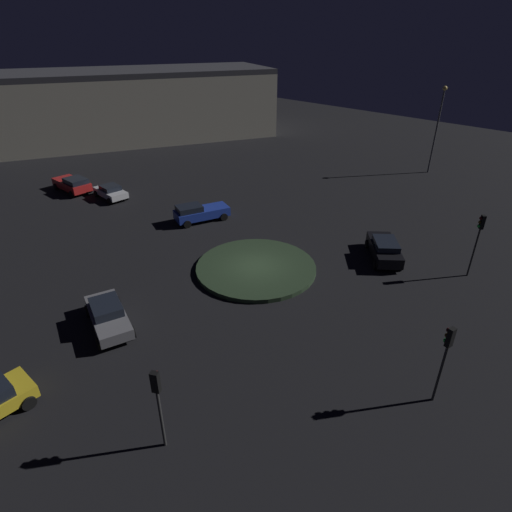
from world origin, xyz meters
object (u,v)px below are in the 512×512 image
traffic_light_northwest (158,395)px  traffic_light_southwest (479,234)px  store_building (138,104)px  car_blue (200,212)px  car_grey (108,315)px  car_silver (111,192)px  streetlamp_south (438,121)px  car_black (384,249)px  traffic_light_west (446,350)px  car_red (73,184)px

traffic_light_northwest → traffic_light_southwest: bearing=-39.2°
store_building → traffic_light_southwest: bearing=106.7°
car_blue → store_building: (30.50, -12.35, 3.89)m
traffic_light_southwest → traffic_light_northwest: (3.05, 21.54, -0.32)m
car_grey → traffic_light_southwest: 22.85m
car_silver → streetlamp_south: streetlamp_south is taller
car_black → traffic_light_northwest: bearing=-36.8°
car_blue → car_grey: bearing=-130.4°
car_blue → store_building: 33.13m
traffic_light_west → streetlamp_south: 35.02m
car_silver → streetlamp_south: size_ratio=0.42×
car_grey → streetlamp_south: bearing=-74.3°
car_black → traffic_light_northwest: (-2.08, 19.60, 1.98)m
traffic_light_northwest → store_building: size_ratio=0.10×
traffic_light_southwest → traffic_light_west: bearing=62.6°
streetlamp_south → car_red: bearing=55.4°
car_black → streetlamp_south: 23.12m
car_blue → traffic_light_northwest: bearing=-114.2°
traffic_light_west → car_grey: bearing=37.2°
traffic_light_southwest → streetlamp_south: streetlamp_south is taller
car_black → car_silver: bearing=-114.1°
traffic_light_southwest → traffic_light_northwest: bearing=39.1°
car_blue → car_silver: (10.19, 2.90, -0.11)m
car_grey → traffic_light_west: 16.84m
traffic_light_northwest → store_building: store_building is taller
car_red → traffic_light_west: (-37.25, -0.30, 2.05)m
traffic_light_southwest → traffic_light_northwest: 21.75m
car_red → car_blue: bearing=-166.2°
traffic_light_northwest → car_black: bearing=-25.1°
car_red → traffic_light_west: 37.31m
car_blue → traffic_light_northwest: (-16.40, 14.20, 1.97)m
car_silver → store_building: size_ratio=0.10×
car_grey → car_blue: size_ratio=0.96×
car_blue → traffic_light_southwest: traffic_light_southwest is taller
car_black → traffic_light_west: size_ratio=1.10×
traffic_light_southwest → store_building: store_building is taller
streetlamp_south → traffic_light_west: bearing=116.4°
car_red → traffic_light_west: traffic_light_west is taller
car_grey → store_building: store_building is taller
traffic_light_west → streetlamp_south: streetlamp_south is taller
car_black → car_grey: bearing=-62.7°
streetlamp_south → traffic_light_southwest: bearing=122.2°
car_blue → car_black: bearing=-52.6°
traffic_light_southwest → store_building: bearing=-48.6°
car_black → streetlamp_south: bearing=155.6°
car_red → traffic_light_northwest: bearing=158.9°
traffic_light_southwest → traffic_light_west: 12.20m
traffic_light_northwest → car_red: bearing=41.8°
car_grey → car_silver: bearing=-12.7°
traffic_light_northwest → traffic_light_west: (-6.29, -9.78, 0.09)m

